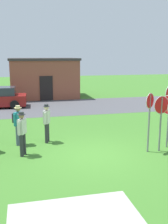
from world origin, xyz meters
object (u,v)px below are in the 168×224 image
at_px(stop_sign_rear_right, 149,113).
at_px(person_with_sunhat, 18,122).
at_px(person_in_dark_shirt, 47,121).
at_px(stop_sign_tallest, 161,114).
at_px(person_in_blue, 22,131).

height_order(stop_sign_rear_right, person_with_sunhat, stop_sign_rear_right).
distance_m(person_with_sunhat, person_in_dark_shirt, 1.23).
bearing_deg(person_in_dark_shirt, stop_sign_rear_right, -29.09).
bearing_deg(stop_sign_tallest, person_in_dark_shirt, 153.31).
bearing_deg(person_with_sunhat, person_in_blue, -83.51).
bearing_deg(person_with_sunhat, person_in_dark_shirt, 2.56).
bearing_deg(stop_sign_tallest, person_in_blue, 171.99).
height_order(stop_sign_rear_right, person_in_blue, stop_sign_rear_right).
distance_m(stop_sign_tallest, person_in_dark_shirt, 4.88).
xyz_separation_m(stop_sign_tallest, person_in_blue, (-5.41, 0.76, -0.57)).
relative_size(stop_sign_rear_right, person_in_dark_shirt, 1.38).
distance_m(stop_sign_tallest, stop_sign_rear_right, 0.49).
xyz_separation_m(stop_sign_rear_right, person_in_dark_shirt, (-3.85, 2.14, -0.60)).
relative_size(stop_sign_tallest, person_with_sunhat, 1.31).
distance_m(stop_sign_rear_right, person_in_dark_shirt, 4.44).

